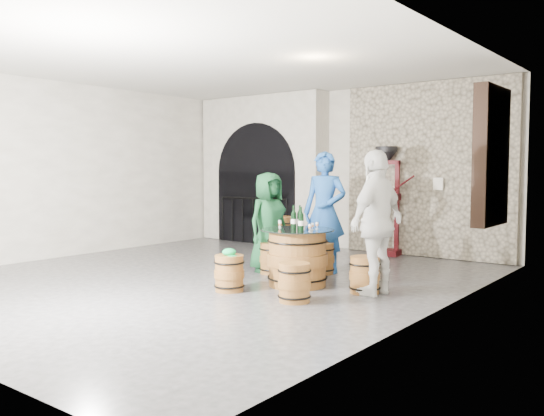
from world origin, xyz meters
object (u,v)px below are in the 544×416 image
Objects in this scene: barrel_stool_near_left at (229,273)px; wine_bottle_center at (301,221)px; corking_press at (386,192)px; wine_bottle_left at (294,219)px; person_green at (268,222)px; barrel_stool_near_right at (294,283)px; barrel_stool_left at (272,258)px; person_blue at (325,212)px; wine_bottle_right at (300,219)px; barrel_stool_right at (365,275)px; side_barrel at (279,233)px; person_white at (377,223)px; barrel_table at (297,258)px; barrel_stool_far at (321,258)px.

barrel_stool_near_left is 1.19m from wine_bottle_center.
corking_press is at bearing 97.61° from wine_bottle_center.
person_green is at bearing 147.14° from wine_bottle_left.
wine_bottle_left is (-0.63, 0.86, 0.68)m from barrel_stool_near_right.
barrel_stool_near_left is at bearing -76.70° from barrel_stool_left.
barrel_stool_near_right is 0.25× the size of person_blue.
corking_press is (-0.46, 3.47, 0.26)m from wine_bottle_center.
corking_press is at bearing 93.98° from wine_bottle_left.
wine_bottle_left is at bearing -33.02° from barrel_stool_left.
wine_bottle_left and wine_bottle_right have the same top height.
barrel_stool_near_right is at bearing -114.35° from barrel_stool_right.
person_green is at bearing -57.28° from side_barrel.
person_green is 1.08m from wine_bottle_left.
wine_bottle_center and wine_bottle_right have the same top height.
barrel_stool_left is 2.12m from person_white.
barrel_stool_right is 1.48× the size of wine_bottle_center.
corking_press reaches higher than side_barrel.
barrel_stool_near_right is 4.42m from side_barrel.
person_white is at bearing -35.63° from side_barrel.
barrel_stool_near_right is 1.06m from wine_bottle_center.
wine_bottle_right is at bearing -90.67° from person_blue.
corking_press reaches higher than barrel_stool_near_right.
barrel_table is at bearing 140.03° from wine_bottle_center.
corking_press reaches higher than person_white.
barrel_stool_near_right is at bearing -57.00° from barrel_table.
person_white is at bearing -10.29° from barrel_stool_left.
person_green reaches higher than barrel_table.
wine_bottle_center reaches higher than barrel_table.
wine_bottle_center is at bearing -114.59° from person_green.
barrel_stool_right is (1.81, -0.38, 0.00)m from barrel_stool_left.
person_white reaches higher than barrel_stool_right.
person_blue reaches higher than wine_bottle_right.
barrel_stool_near_left is at bearing -132.39° from wine_bottle_center.
person_green reaches higher than side_barrel.
wine_bottle_center is at bearing -33.30° from barrel_stool_left.
wine_bottle_center is 1.00× the size of wine_bottle_right.
wine_bottle_right reaches higher than barrel_stool_near_left.
wine_bottle_center reaches higher than barrel_stool_left.
wine_bottle_right is 0.48× the size of side_barrel.
corking_press is at bearing -5.20° from person_green.
corking_press is (0.67, 2.73, 0.40)m from person_green.
barrel_table is 0.54m from wine_bottle_left.
person_white is at bearing 16.17° from wine_bottle_center.
barrel_stool_left is 1.12m from wine_bottle_right.
side_barrel is at bearing 131.81° from wine_bottle_right.
barrel_stool_far is 1.15m from wine_bottle_left.
barrel_stool_far is 0.26× the size of person_white.
barrel_stool_left is 1.00× the size of barrel_stool_near_left.
side_barrel is (-2.17, 2.56, -0.58)m from wine_bottle_left.
wine_bottle_left is (0.90, -0.58, 0.14)m from person_green.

